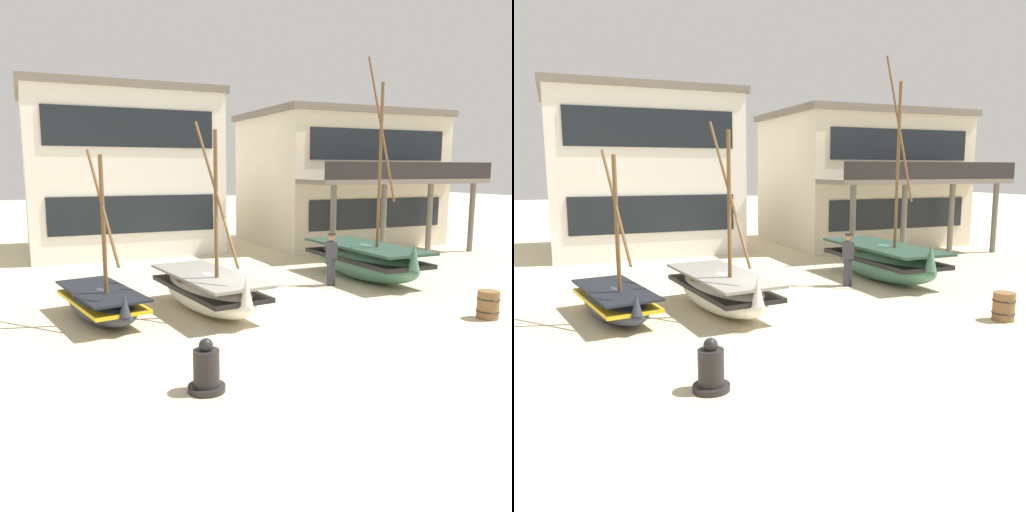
# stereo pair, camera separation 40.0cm
# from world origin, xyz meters

# --- Properties ---
(ground_plane) EXTENTS (120.00, 120.00, 0.00)m
(ground_plane) POSITION_xyz_m (0.00, 0.00, 0.00)
(ground_plane) COLOR beige
(fishing_boat_near_left) EXTENTS (1.90, 3.60, 4.14)m
(fishing_boat_near_left) POSITION_xyz_m (-3.93, 1.47, 0.44)
(fishing_boat_near_left) COLOR #2D333D
(fishing_boat_near_left) RESTS_ON ground
(fishing_boat_centre_large) EXTENTS (2.06, 4.38, 4.87)m
(fishing_boat_centre_large) POSITION_xyz_m (-1.27, 1.17, 0.56)
(fishing_boat_centre_large) COLOR silver
(fishing_boat_centre_large) RESTS_ON ground
(fishing_boat_far_right) EXTENTS (1.98, 5.04, 7.22)m
(fishing_boat_far_right) POSITION_xyz_m (4.88, 2.93, 0.66)
(fishing_boat_far_right) COLOR #427056
(fishing_boat_far_right) RESTS_ON ground
(fisherman_by_hull) EXTENTS (0.42, 0.38, 1.68)m
(fisherman_by_hull) POSITION_xyz_m (3.29, 2.55, 0.83)
(fisherman_by_hull) COLOR #33333D
(fisherman_by_hull) RESTS_ON ground
(capstan_winch) EXTENTS (0.63, 0.63, 0.91)m
(capstan_winch) POSITION_xyz_m (-2.94, -3.62, 0.36)
(capstan_winch) COLOR black
(capstan_winch) RESTS_ON ground
(wooden_barrel) EXTENTS (0.56, 0.56, 0.70)m
(wooden_barrel) POSITION_xyz_m (4.82, -2.29, 0.35)
(wooden_barrel) COLOR brown
(wooden_barrel) RESTS_ON ground
(harbor_building_main) EXTENTS (8.24, 6.61, 7.11)m
(harbor_building_main) POSITION_xyz_m (-1.42, 13.05, 3.57)
(harbor_building_main) COLOR white
(harbor_building_main) RESTS_ON ground
(harbor_building_annex) EXTENTS (8.82, 9.34, 6.44)m
(harbor_building_annex) POSITION_xyz_m (9.26, 11.57, 3.23)
(harbor_building_annex) COLOR beige
(harbor_building_annex) RESTS_ON ground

